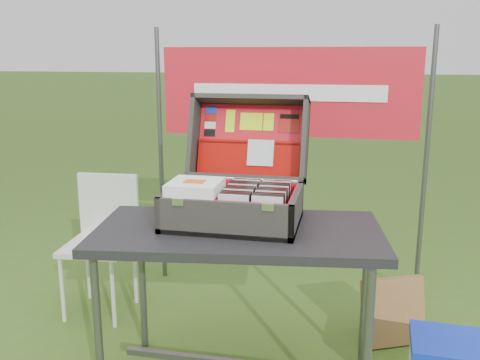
% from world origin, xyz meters
% --- Properties ---
extents(table, '(1.33, 0.78, 0.79)m').
position_xyz_m(table, '(-0.07, -0.06, 0.39)').
color(table, '#2D2D2F').
rests_on(table, ground).
extents(table_top, '(1.33, 0.78, 0.04)m').
position_xyz_m(table_top, '(-0.07, -0.06, 0.77)').
color(table_top, '#2D2D2F').
rests_on(table_top, ground).
extents(table_leg_fl, '(0.04, 0.04, 0.75)m').
position_xyz_m(table_leg_fl, '(-0.64, -0.32, 0.37)').
color(table_leg_fl, '#59595B').
rests_on(table_leg_fl, ground).
extents(table_leg_fr, '(0.04, 0.04, 0.75)m').
position_xyz_m(table_leg_fr, '(0.50, -0.32, 0.37)').
color(table_leg_fr, '#59595B').
rests_on(table_leg_fr, ground).
extents(table_leg_bl, '(0.04, 0.04, 0.75)m').
position_xyz_m(table_leg_bl, '(-0.64, 0.19, 0.37)').
color(table_leg_bl, '#59595B').
rests_on(table_leg_bl, ground).
extents(table_leg_br, '(0.04, 0.04, 0.75)m').
position_xyz_m(table_leg_br, '(0.50, 0.19, 0.37)').
color(table_leg_br, '#59595B').
rests_on(table_leg_br, ground).
extents(suitcase, '(0.59, 0.58, 0.53)m').
position_xyz_m(suitcase, '(-0.11, 0.07, 1.05)').
color(suitcase, '#423E38').
rests_on(suitcase, table).
extents(suitcase_base_bottom, '(0.59, 0.42, 0.02)m').
position_xyz_m(suitcase_base_bottom, '(-0.11, 0.01, 0.80)').
color(suitcase_base_bottom, '#423E38').
rests_on(suitcase_base_bottom, table_top).
extents(suitcase_base_wall_front, '(0.59, 0.02, 0.16)m').
position_xyz_m(suitcase_base_wall_front, '(-0.11, -0.19, 0.86)').
color(suitcase_base_wall_front, '#423E38').
rests_on(suitcase_base_wall_front, table_top).
extents(suitcase_base_wall_back, '(0.59, 0.02, 0.16)m').
position_xyz_m(suitcase_base_wall_back, '(-0.11, 0.21, 0.86)').
color(suitcase_base_wall_back, '#423E38').
rests_on(suitcase_base_wall_back, table_top).
extents(suitcase_base_wall_left, '(0.02, 0.42, 0.16)m').
position_xyz_m(suitcase_base_wall_left, '(-0.39, 0.01, 0.86)').
color(suitcase_base_wall_left, '#423E38').
rests_on(suitcase_base_wall_left, table_top).
extents(suitcase_base_wall_right, '(0.02, 0.42, 0.16)m').
position_xyz_m(suitcase_base_wall_right, '(0.18, 0.01, 0.86)').
color(suitcase_base_wall_right, '#423E38').
rests_on(suitcase_base_wall_right, table_top).
extents(suitcase_liner_floor, '(0.54, 0.38, 0.01)m').
position_xyz_m(suitcase_liner_floor, '(-0.11, 0.01, 0.81)').
color(suitcase_liner_floor, red).
rests_on(suitcase_liner_floor, suitcase_base_bottom).
extents(suitcase_latch_left, '(0.05, 0.01, 0.03)m').
position_xyz_m(suitcase_latch_left, '(-0.30, -0.20, 0.93)').
color(suitcase_latch_left, silver).
rests_on(suitcase_latch_left, suitcase_base_wall_front).
extents(suitcase_latch_right, '(0.05, 0.01, 0.03)m').
position_xyz_m(suitcase_latch_right, '(0.08, -0.20, 0.93)').
color(suitcase_latch_right, silver).
rests_on(suitcase_latch_right, suitcase_base_wall_front).
extents(suitcase_hinge, '(0.53, 0.02, 0.02)m').
position_xyz_m(suitcase_hinge, '(-0.11, 0.22, 0.94)').
color(suitcase_hinge, silver).
rests_on(suitcase_hinge, suitcase_base_wall_back).
extents(suitcase_lid_back, '(0.59, 0.16, 0.41)m').
position_xyz_m(suitcase_lid_back, '(-0.11, 0.42, 1.10)').
color(suitcase_lid_back, '#423E38').
rests_on(suitcase_lid_back, suitcase_base_wall_back).
extents(suitcase_lid_rim_far, '(0.59, 0.16, 0.07)m').
position_xyz_m(suitcase_lid_rim_far, '(-0.11, 0.42, 1.31)').
color(suitcase_lid_rim_far, '#423E38').
rests_on(suitcase_lid_rim_far, suitcase_lid_back).
extents(suitcase_lid_rim_near, '(0.59, 0.16, 0.07)m').
position_xyz_m(suitcase_lid_rim_near, '(-0.11, 0.30, 0.93)').
color(suitcase_lid_rim_near, '#423E38').
rests_on(suitcase_lid_rim_near, suitcase_lid_back).
extents(suitcase_lid_rim_left, '(0.02, 0.28, 0.45)m').
position_xyz_m(suitcase_lid_rim_left, '(-0.39, 0.36, 1.12)').
color(suitcase_lid_rim_left, '#423E38').
rests_on(suitcase_lid_rim_left, suitcase_lid_back).
extents(suitcase_lid_rim_right, '(0.02, 0.28, 0.45)m').
position_xyz_m(suitcase_lid_rim_right, '(0.18, 0.36, 1.12)').
color(suitcase_lid_rim_right, '#423E38').
rests_on(suitcase_lid_rim_right, suitcase_lid_back).
extents(suitcase_lid_liner, '(0.54, 0.12, 0.35)m').
position_xyz_m(suitcase_lid_liner, '(-0.11, 0.41, 1.10)').
color(suitcase_lid_liner, red).
rests_on(suitcase_lid_liner, suitcase_lid_back).
extents(suitcase_liner_wall_front, '(0.54, 0.01, 0.13)m').
position_xyz_m(suitcase_liner_wall_front, '(-0.11, -0.18, 0.88)').
color(suitcase_liner_wall_front, red).
rests_on(suitcase_liner_wall_front, suitcase_base_bottom).
extents(suitcase_liner_wall_back, '(0.54, 0.01, 0.13)m').
position_xyz_m(suitcase_liner_wall_back, '(-0.11, 0.19, 0.88)').
color(suitcase_liner_wall_back, red).
rests_on(suitcase_liner_wall_back, suitcase_base_bottom).
extents(suitcase_liner_wall_left, '(0.01, 0.38, 0.13)m').
position_xyz_m(suitcase_liner_wall_left, '(-0.38, 0.01, 0.88)').
color(suitcase_liner_wall_left, red).
rests_on(suitcase_liner_wall_left, suitcase_base_bottom).
extents(suitcase_liner_wall_right, '(0.01, 0.38, 0.13)m').
position_xyz_m(suitcase_liner_wall_right, '(0.16, 0.01, 0.88)').
color(suitcase_liner_wall_right, red).
rests_on(suitcase_liner_wall_right, suitcase_base_bottom).
extents(suitcase_lid_pocket, '(0.52, 0.08, 0.17)m').
position_xyz_m(suitcase_lid_pocket, '(-0.11, 0.36, 1.02)').
color(suitcase_lid_pocket, '#980903').
rests_on(suitcase_lid_pocket, suitcase_lid_liner).
extents(suitcase_pocket_edge, '(0.51, 0.03, 0.03)m').
position_xyz_m(suitcase_pocket_edge, '(-0.11, 0.38, 1.10)').
color(suitcase_pocket_edge, '#980903').
rests_on(suitcase_pocket_edge, suitcase_lid_pocket).
extents(suitcase_pocket_cd, '(0.13, 0.05, 0.13)m').
position_xyz_m(suitcase_pocket_cd, '(-0.04, 0.35, 1.05)').
color(suitcase_pocket_cd, silver).
rests_on(suitcase_pocket_cd, suitcase_lid_pocket).
extents(lid_sticker_cc_a, '(0.06, 0.01, 0.03)m').
position_xyz_m(lid_sticker_cc_a, '(-0.32, 0.45, 1.25)').
color(lid_sticker_cc_a, '#1933B2').
rests_on(lid_sticker_cc_a, suitcase_lid_liner).
extents(lid_sticker_cc_b, '(0.06, 0.01, 0.03)m').
position_xyz_m(lid_sticker_cc_b, '(-0.32, 0.44, 1.21)').
color(lid_sticker_cc_b, '#A01912').
rests_on(lid_sticker_cc_b, suitcase_lid_liner).
extents(lid_sticker_cc_c, '(0.06, 0.01, 0.03)m').
position_xyz_m(lid_sticker_cc_c, '(-0.32, 0.43, 1.17)').
color(lid_sticker_cc_c, white).
rests_on(lid_sticker_cc_c, suitcase_lid_liner).
extents(lid_sticker_cc_d, '(0.06, 0.01, 0.03)m').
position_xyz_m(lid_sticker_cc_d, '(-0.32, 0.41, 1.14)').
color(lid_sticker_cc_d, black).
rests_on(lid_sticker_cc_d, suitcase_lid_liner).
extents(lid_card_neon_tall, '(0.05, 0.04, 0.11)m').
position_xyz_m(lid_card_neon_tall, '(-0.22, 0.43, 1.20)').
color(lid_card_neon_tall, '#CCFB13').
rests_on(lid_card_neon_tall, suitcase_lid_liner).
extents(lid_card_neon_main, '(0.12, 0.03, 0.09)m').
position_xyz_m(lid_card_neon_main, '(-0.11, 0.43, 1.20)').
color(lid_card_neon_main, '#CCFB13').
rests_on(lid_card_neon_main, suitcase_lid_liner).
extents(lid_card_neon_small, '(0.05, 0.03, 0.09)m').
position_xyz_m(lid_card_neon_small, '(-0.02, 0.43, 1.20)').
color(lid_card_neon_small, '#CCFB13').
rests_on(lid_card_neon_small, suitcase_lid_liner).
extents(lid_sticker_band, '(0.11, 0.04, 0.10)m').
position_xyz_m(lid_sticker_band, '(0.09, 0.43, 1.20)').
color(lid_sticker_band, '#A01912').
rests_on(lid_sticker_band, suitcase_lid_liner).
extents(lid_sticker_band_bar, '(0.09, 0.01, 0.02)m').
position_xyz_m(lid_sticker_band_bar, '(0.09, 0.44, 1.23)').
color(lid_sticker_band_bar, black).
rests_on(lid_sticker_band_bar, suitcase_lid_liner).
extents(cd_left_0, '(0.13, 0.01, 0.15)m').
position_xyz_m(cd_left_0, '(-0.07, -0.16, 0.89)').
color(cd_left_0, silver).
rests_on(cd_left_0, suitcase_liner_floor).
extents(cd_left_1, '(0.13, 0.01, 0.15)m').
position_xyz_m(cd_left_1, '(-0.07, -0.13, 0.89)').
color(cd_left_1, black).
rests_on(cd_left_1, suitcase_liner_floor).
extents(cd_left_2, '(0.13, 0.01, 0.15)m').
position_xyz_m(cd_left_2, '(-0.07, -0.11, 0.89)').
color(cd_left_2, black).
rests_on(cd_left_2, suitcase_liner_floor).
extents(cd_left_3, '(0.13, 0.01, 0.15)m').
position_xyz_m(cd_left_3, '(-0.07, -0.09, 0.89)').
color(cd_left_3, black).
rests_on(cd_left_3, suitcase_liner_floor).
extents(cd_left_4, '(0.13, 0.01, 0.15)m').
position_xyz_m(cd_left_4, '(-0.07, -0.06, 0.89)').
color(cd_left_4, silver).
rests_on(cd_left_4, suitcase_liner_floor).
extents(cd_left_5, '(0.13, 0.01, 0.15)m').
position_xyz_m(cd_left_5, '(-0.07, -0.04, 0.89)').
color(cd_left_5, black).
rests_on(cd_left_5, suitcase_liner_floor).
extents(cd_left_6, '(0.13, 0.01, 0.15)m').
position_xyz_m(cd_left_6, '(-0.07, -0.02, 0.89)').
color(cd_left_6, black).
rests_on(cd_left_6, suitcase_liner_floor).
extents(cd_left_7, '(0.13, 0.01, 0.15)m').
position_xyz_m(cd_left_7, '(-0.07, 0.01, 0.89)').
color(cd_left_7, black).
rests_on(cd_left_7, suitcase_liner_floor).
extents(cd_left_8, '(0.13, 0.01, 0.15)m').
position_xyz_m(cd_left_8, '(-0.07, 0.03, 0.89)').
color(cd_left_8, silver).
rests_on(cd_left_8, suitcase_liner_floor).
extents(cd_left_9, '(0.13, 0.01, 0.15)m').
position_xyz_m(cd_left_9, '(-0.07, 0.05, 0.89)').
color(cd_left_9, black).
rests_on(cd_left_9, suitcase_liner_floor).
extents(cd_left_10, '(0.13, 0.01, 0.15)m').
position_xyz_m(cd_left_10, '(-0.07, 0.08, 0.89)').
color(cd_left_10, black).
rests_on(cd_left_10, suitcase_liner_floor).
extents(cd_left_11, '(0.13, 0.01, 0.15)m').
position_xyz_m(cd_left_11, '(-0.07, 0.10, 0.89)').
color(cd_left_11, black).
rests_on(cd_left_11, suitcase_liner_floor).
extents(cd_left_12, '(0.13, 0.01, 0.15)m').
position_xyz_m(cd_left_12, '(-0.07, 0.12, 0.89)').
color(cd_left_12, silver).
rests_on(cd_left_12, suitcase_liner_floor).
extents(cd_left_13, '(0.13, 0.01, 0.15)m').
position_xyz_m(cd_left_13, '(-0.07, 0.15, 0.89)').
color(cd_left_13, black).
rests_on(cd_left_13, suitcase_liner_floor).
extents(cd_right_0, '(0.13, 0.01, 0.15)m').
position_xyz_m(cd_right_0, '(0.07, -0.16, 0.89)').
color(cd_right_0, silver).
rests_on(cd_right_0, suitcase_liner_floor).
extents(cd_right_1, '(0.13, 0.01, 0.15)m').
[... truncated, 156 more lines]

